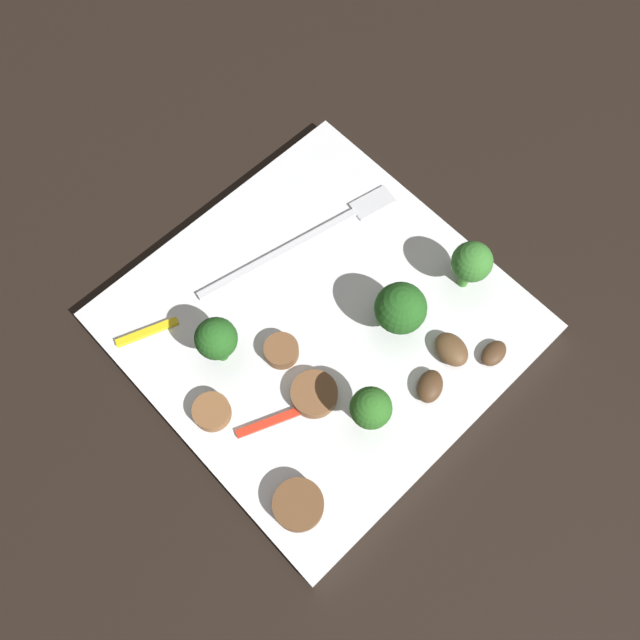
{
  "coord_description": "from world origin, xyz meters",
  "views": [
    {
      "loc": [
        -0.13,
        -0.14,
        0.48
      ],
      "look_at": [
        0.0,
        0.0,
        0.02
      ],
      "focal_mm": 36.57,
      "sensor_mm": 36.0,
      "label": 1
    }
  ],
  "objects": [
    {
      "name": "mushroom_1",
      "position": [
        0.07,
        -0.11,
        0.02
      ],
      "size": [
        0.02,
        0.02,
        0.01
      ],
      "primitive_type": "ellipsoid",
      "rotation": [
        0.0,
        0.0,
        0.06
      ],
      "color": "#4C331E",
      "rests_on": "plate"
    },
    {
      "name": "pepper_strip_1",
      "position": [
        -0.1,
        0.08,
        0.02
      ],
      "size": [
        0.05,
        0.02,
        0.0
      ],
      "primitive_type": "cube",
      "rotation": [
        0.0,
        0.0,
        5.93
      ],
      "color": "yellow",
      "rests_on": "plate"
    },
    {
      "name": "sausage_slice_0",
      "position": [
        -0.11,
        -0.09,
        0.02
      ],
      "size": [
        0.04,
        0.04,
        0.01
      ],
      "primitive_type": "cylinder",
      "rotation": [
        0.0,
        0.0,
        2.97
      ],
      "color": "brown",
      "rests_on": "plate"
    },
    {
      "name": "broccoli_floret_3",
      "position": [
        0.04,
        -0.04,
        0.05
      ],
      "size": [
        0.04,
        0.04,
        0.05
      ],
      "color": "#296420",
      "rests_on": "plate"
    },
    {
      "name": "mushroom_0",
      "position": [
        0.05,
        -0.09,
        0.02
      ],
      "size": [
        0.03,
        0.03,
        0.01
      ],
      "primitive_type": "ellipsoid",
      "rotation": [
        0.0,
        0.0,
        4.57
      ],
      "color": "brown",
      "rests_on": "plate"
    },
    {
      "name": "pepper_strip_0",
      "position": [
        -0.08,
        -0.03,
        0.02
      ],
      "size": [
        0.05,
        0.02,
        0.0
      ],
      "primitive_type": "cube",
      "rotation": [
        0.0,
        0.0,
        5.89
      ],
      "color": "red",
      "rests_on": "plate"
    },
    {
      "name": "broccoli_floret_2",
      "position": [
        0.1,
        -0.05,
        0.05
      ],
      "size": [
        0.03,
        0.03,
        0.05
      ],
      "color": "#408630",
      "rests_on": "plate"
    },
    {
      "name": "broccoli_floret_1",
      "position": [
        -0.03,
        -0.08,
        0.05
      ],
      "size": [
        0.03,
        0.03,
        0.05
      ],
      "color": "#347525",
      "rests_on": "plate"
    },
    {
      "name": "mushroom_2",
      "position": [
        0.02,
        -0.09,
        0.02
      ],
      "size": [
        0.03,
        0.03,
        0.01
      ],
      "primitive_type": "ellipsoid",
      "rotation": [
        0.0,
        0.0,
        3.58
      ],
      "color": "#4C331E",
      "rests_on": "plate"
    },
    {
      "name": "sausage_slice_1",
      "position": [
        -0.04,
        -0.04,
        0.02
      ],
      "size": [
        0.04,
        0.04,
        0.01
      ],
      "primitive_type": "cylinder",
      "rotation": [
        0.0,
        0.0,
        1.27
      ],
      "color": "brown",
      "rests_on": "plate"
    },
    {
      "name": "sausage_slice_3",
      "position": [
        -0.04,
        -0.0,
        0.02
      ],
      "size": [
        0.04,
        0.04,
        0.01
      ],
      "primitive_type": "cylinder",
      "rotation": [
        0.0,
        0.0,
        2.14
      ],
      "color": "brown",
      "rests_on": "plate"
    },
    {
      "name": "broccoli_floret_0",
      "position": [
        -0.07,
        0.03,
        0.05
      ],
      "size": [
        0.03,
        0.03,
        0.05
      ],
      "color": "#296420",
      "rests_on": "plate"
    },
    {
      "name": "ground_plane",
      "position": [
        0.0,
        0.0,
        0.0
      ],
      "size": [
        1.4,
        1.4,
        0.0
      ],
      "primitive_type": "plane",
      "color": "black"
    },
    {
      "name": "fork",
      "position": [
        0.05,
        0.06,
        0.02
      ],
      "size": [
        0.18,
        0.05,
        0.0
      ],
      "rotation": [
        0.0,
        0.0,
        -0.2
      ],
      "color": "silver",
      "rests_on": "plate"
    },
    {
      "name": "sausage_slice_2",
      "position": [
        -0.11,
        0.0,
        0.02
      ],
      "size": [
        0.03,
        0.03,
        0.01
      ],
      "primitive_type": "cylinder",
      "rotation": [
        0.0,
        0.0,
        0.08
      ],
      "color": "brown",
      "rests_on": "plate"
    },
    {
      "name": "plate",
      "position": [
        0.0,
        0.0,
        0.01
      ],
      "size": [
        0.27,
        0.27,
        0.02
      ],
      "primitive_type": "cube",
      "color": "white",
      "rests_on": "ground_plane"
    }
  ]
}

